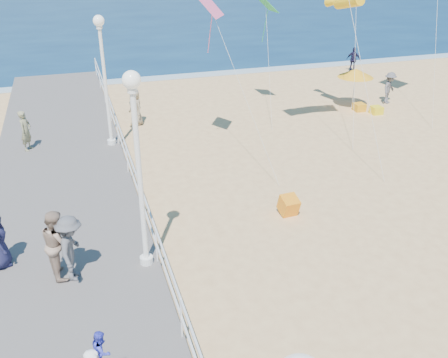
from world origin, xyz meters
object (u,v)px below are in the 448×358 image
object	(u,v)px
lamp_post_mid	(138,154)
beach_chair_left	(359,107)
spectator_2	(71,248)
beach_walker_c	(136,107)
spectator_6	(26,131)
beach_walker_a	(389,88)
beach_umbrella	(356,73)
spectator_1	(58,244)
lamp_post_far	(104,68)
beach_walker_b	(354,60)
toddler_held	(102,350)
beach_chair_right	(376,110)
box_kite	(289,207)

from	to	relation	value
lamp_post_mid	beach_chair_left	world-z (taller)	lamp_post_mid
spectator_2	beach_walker_c	size ratio (longest dim) A/B	1.02
spectator_6	beach_walker_a	xyz separation A→B (m)	(18.75, 2.10, -0.37)
spectator_2	beach_umbrella	size ratio (longest dim) A/B	0.85
beach_walker_a	spectator_6	bearing A→B (deg)	150.01
spectator_1	lamp_post_far	bearing A→B (deg)	-24.70
beach_walker_b	toddler_held	bearing A→B (deg)	98.61
lamp_post_mid	beach_chair_right	bearing A→B (deg)	36.27
spectator_6	beach_chair_left	distance (m)	16.61
spectator_2	beach_chair_left	size ratio (longest dim) A/B	3.32
beach_walker_a	beach_chair_right	distance (m)	2.27
lamp_post_mid	toddler_held	bearing A→B (deg)	-108.81
lamp_post_mid	beach_chair_right	xyz separation A→B (m)	(13.75, 10.09, -3.46)
lamp_post_mid	box_kite	bearing A→B (deg)	20.11
lamp_post_mid	spectator_1	world-z (taller)	lamp_post_mid
lamp_post_mid	lamp_post_far	xyz separation A→B (m)	(0.00, 9.00, 0.00)
toddler_held	beach_walker_a	xyz separation A→B (m)	(16.83, 15.76, -0.83)
beach_umbrella	box_kite	bearing A→B (deg)	-130.09
lamp_post_mid	spectator_2	world-z (taller)	lamp_post_mid
box_kite	beach_walker_c	bearing A→B (deg)	104.73
spectator_2	beach_chair_right	distance (m)	18.69
spectator_1	toddler_held	bearing A→B (deg)	179.09
spectator_1	box_kite	size ratio (longest dim) A/B	3.16
beach_walker_b	box_kite	xyz separation A→B (m)	(-12.13, -16.50, -0.52)
beach_walker_b	beach_walker_c	bearing A→B (deg)	69.52
lamp_post_mid	beach_walker_c	xyz separation A→B (m)	(1.53, 12.21, -2.77)
spectator_6	lamp_post_mid	bearing A→B (deg)	-134.52
spectator_6	beach_walker_a	world-z (taller)	spectator_6
toddler_held	beach_umbrella	bearing A→B (deg)	-29.49
spectator_1	beach_umbrella	bearing A→B (deg)	-64.47
toddler_held	spectator_1	bearing A→B (deg)	23.15
lamp_post_mid	lamp_post_far	world-z (taller)	same
toddler_held	spectator_6	xyz separation A→B (m)	(-1.92, 13.66, -0.45)
lamp_post_far	beach_chair_left	bearing A→B (deg)	7.76
spectator_1	beach_chair_left	size ratio (longest dim) A/B	3.45
spectator_1	lamp_post_mid	bearing A→B (deg)	-105.50
lamp_post_far	box_kite	distance (m)	9.38
toddler_held	spectator_2	size ratio (longest dim) A/B	0.49
toddler_held	beach_walker_a	bearing A→B (deg)	-33.46
spectator_2	box_kite	distance (m)	7.29
lamp_post_far	spectator_6	world-z (taller)	lamp_post_far
beach_walker_b	beach_umbrella	xyz separation A→B (m)	(-4.14, -7.01, 1.09)
box_kite	beach_umbrella	xyz separation A→B (m)	(7.99, 9.49, 1.61)
spectator_2	beach_chair_right	size ratio (longest dim) A/B	3.32
beach_walker_c	beach_umbrella	world-z (taller)	beach_umbrella
toddler_held	beach_chair_right	xyz separation A→B (m)	(15.20, 14.34, -1.49)
spectator_6	box_kite	bearing A→B (deg)	-106.05
beach_walker_a	beach_walker_c	bearing A→B (deg)	140.70
beach_walker_c	beach_chair_right	xyz separation A→B (m)	(12.22, -2.12, -0.69)
beach_walker_b	beach_umbrella	world-z (taller)	beach_umbrella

